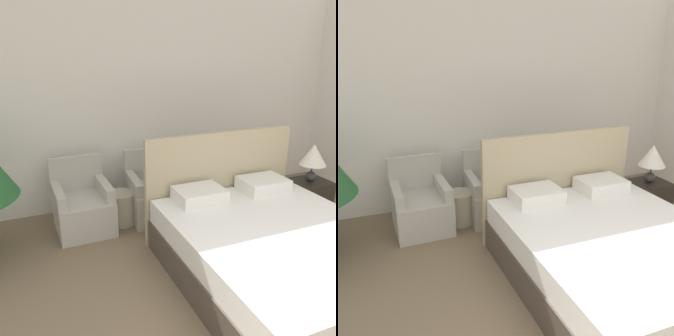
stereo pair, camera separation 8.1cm
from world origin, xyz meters
TOP-DOWN VIEW (x-y plane):
  - wall_back at (0.00, 3.81)m, footprint 10.00×0.06m
  - bed at (0.43, 1.46)m, footprint 1.82×2.25m
  - armchair_near_window_left at (-1.04, 3.18)m, footprint 0.65×0.72m
  - armchair_near_window_right at (-0.12, 3.18)m, footprint 0.69×0.76m
  - nightstand at (1.57, 2.29)m, footprint 0.44×0.39m
  - table_lamp at (1.56, 2.29)m, footprint 0.31×0.31m
  - side_table at (-0.58, 3.16)m, footprint 0.36×0.36m

SIDE VIEW (x-z plane):
  - side_table at x=-0.58m, z-range 0.00..0.40m
  - armchair_near_window_left at x=-1.04m, z-range -0.15..0.68m
  - armchair_near_window_right at x=-0.12m, z-range -0.15..0.68m
  - nightstand at x=1.57m, z-range 0.00..0.55m
  - bed at x=0.43m, z-range -0.30..0.91m
  - table_lamp at x=1.56m, z-range 0.63..1.09m
  - wall_back at x=0.00m, z-range 0.00..2.90m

